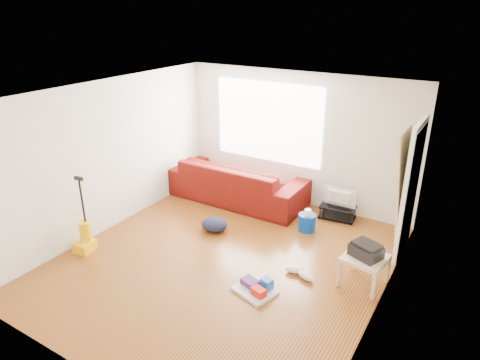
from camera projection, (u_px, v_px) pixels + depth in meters
The scene contains 13 objects.
room at pixel (232, 182), 6.04m from camera, with size 4.51×5.01×2.51m.
sofa at pixel (237, 200), 8.44m from camera, with size 2.69×1.05×0.79m, color #4A0C04.
tv_stand at pixel (338, 212), 7.66m from camera, with size 0.66×0.42×0.23m.
tv at pixel (339, 198), 7.56m from camera, with size 0.59×0.08×0.34m, color black.
side_table at pixel (365, 261), 5.76m from camera, with size 0.60×0.60×0.44m.
printer at pixel (366, 250), 5.70m from camera, with size 0.47×0.42×0.20m.
bucket at pixel (306, 230), 7.31m from camera, with size 0.29×0.29×0.29m, color #0534A0.
toilet_paper at pixel (307, 220), 7.21m from camera, with size 0.11×0.11×0.10m, color white.
cleaning_tray at pixel (256, 288), 5.72m from camera, with size 0.62×0.55×0.19m.
backpack at pixel (214, 231), 7.28m from camera, with size 0.45×0.36×0.25m, color #191937.
sneakers at pixel (300, 273), 6.05m from camera, with size 0.49×0.25×0.11m.
vacuum at pixel (85, 237), 6.63m from camera, with size 0.30×0.33×1.23m.
door_panel at pixel (394, 251), 6.68m from camera, with size 0.04×0.78×1.95m, color tan.
Camera 1 is at (3.07, -4.55, 3.58)m, focal length 32.00 mm.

